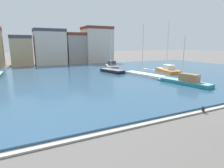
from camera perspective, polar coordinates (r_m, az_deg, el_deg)
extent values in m
cube|color=#2D5170|center=(32.17, -11.95, 1.82)|extent=(84.02, 40.49, 0.27)
cube|color=#ADA89E|center=(14.00, 10.21, -11.62)|extent=(84.02, 0.50, 0.12)
cube|color=orange|center=(38.37, 16.33, 3.62)|extent=(3.77, 6.74, 0.83)
ellipsoid|color=orange|center=(41.06, 14.37, 4.23)|extent=(2.49, 2.67, 0.79)
cube|color=#E2A56E|center=(38.32, 16.37, 4.27)|extent=(3.69, 6.61, 0.06)
cube|color=silver|center=(37.84, 16.74, 4.88)|extent=(2.06, 2.56, 0.88)
cylinder|color=silver|center=(38.45, 16.42, 10.95)|extent=(0.12, 0.12, 8.96)
cylinder|color=silver|center=(37.66, 16.90, 5.45)|extent=(0.65, 2.18, 0.08)
cube|color=teal|center=(27.48, 21.12, 0.07)|extent=(2.85, 7.34, 0.72)
ellipsoid|color=teal|center=(29.40, 15.58, 1.16)|extent=(1.89, 2.72, 0.69)
cube|color=#6EA5A8|center=(27.40, 21.18, 0.87)|extent=(2.79, 7.19, 0.06)
cube|color=#9E7047|center=(27.04, 22.21, 1.79)|extent=(1.57, 2.67, 0.99)
cylinder|color=silver|center=(27.33, 20.69, 7.05)|extent=(0.12, 0.12, 5.88)
cylinder|color=silver|center=(26.89, 22.59, 2.45)|extent=(0.51, 2.48, 0.08)
cube|color=#939399|center=(45.98, -0.20, 5.25)|extent=(3.97, 6.80, 0.62)
ellipsoid|color=#939399|center=(48.97, -0.82, 5.65)|extent=(2.60, 2.73, 0.59)
cube|color=#B1B1B5|center=(45.95, -0.20, 5.67)|extent=(3.89, 6.67, 0.06)
cube|color=#333338|center=(45.41, -0.09, 6.35)|extent=(2.16, 2.60, 1.13)
cylinder|color=silver|center=(46.17, -0.31, 10.36)|extent=(0.12, 0.12, 7.55)
cylinder|color=silver|center=(45.23, -0.06, 6.68)|extent=(0.70, 2.18, 0.08)
cube|color=white|center=(33.13, 9.75, 2.51)|extent=(3.17, 8.39, 0.63)
ellipsoid|color=white|center=(35.92, 5.30, 3.35)|extent=(2.09, 3.11, 0.60)
cube|color=silver|center=(33.08, 9.77, 3.10)|extent=(3.11, 8.22, 0.06)
cylinder|color=silver|center=(33.15, 9.26, 10.39)|extent=(0.12, 0.12, 8.41)
cylinder|color=silver|center=(32.40, 10.87, 4.43)|extent=(0.56, 2.84, 0.08)
cube|color=black|center=(36.62, 0.06, 3.70)|extent=(3.02, 5.58, 0.81)
ellipsoid|color=black|center=(38.55, -2.39, 4.10)|extent=(2.00, 2.19, 0.77)
cube|color=slate|center=(36.57, 0.06, 4.38)|extent=(2.96, 5.47, 0.06)
cylinder|color=silver|center=(36.61, -0.35, 8.82)|extent=(0.12, 0.12, 5.70)
cylinder|color=silver|center=(36.06, 0.62, 5.67)|extent=(0.54, 1.82, 0.08)
cylinder|color=#232326|center=(17.68, 25.76, -6.96)|extent=(0.24, 0.24, 0.50)
cube|color=tan|center=(56.87, -25.60, 8.63)|extent=(5.24, 7.98, 7.07)
cube|color=#42424C|center=(56.86, -25.96, 12.58)|extent=(5.34, 8.14, 0.80)
cube|color=beige|center=(56.12, -18.09, 10.12)|extent=(8.18, 5.58, 8.92)
cube|color=#42424C|center=(56.23, -18.42, 15.06)|extent=(8.35, 5.69, 0.80)
cube|color=gray|center=(59.22, -10.41, 10.16)|extent=(7.09, 7.65, 8.09)
cube|color=brown|center=(59.27, -10.57, 14.45)|extent=(7.23, 7.80, 0.80)
cube|color=beige|center=(60.07, -4.55, 11.25)|extent=(8.20, 7.21, 10.01)
cube|color=brown|center=(60.26, -4.64, 16.40)|extent=(8.36, 7.36, 0.80)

